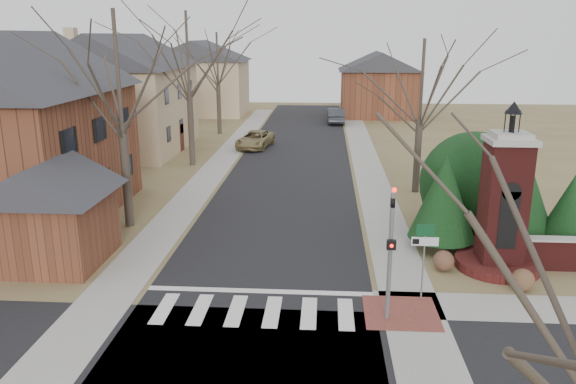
# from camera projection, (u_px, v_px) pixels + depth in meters

# --- Properties ---
(ground) EXTENTS (120.00, 120.00, 0.00)m
(ground) POSITION_uv_depth(u_px,v_px,m) (251.00, 324.00, 17.67)
(ground) COLOR brown
(ground) RESTS_ON ground
(main_street) EXTENTS (8.00, 70.00, 0.01)m
(main_street) POSITION_uv_depth(u_px,v_px,m) (292.00, 166.00, 38.80)
(main_street) COLOR black
(main_street) RESTS_ON ground
(cross_street) EXTENTS (120.00, 8.00, 0.01)m
(cross_street) POSITION_uv_depth(u_px,v_px,m) (236.00, 380.00, 14.79)
(cross_street) COLOR black
(cross_street) RESTS_ON ground
(crosswalk_zone) EXTENTS (8.00, 2.20, 0.02)m
(crosswalk_zone) POSITION_uv_depth(u_px,v_px,m) (254.00, 311.00, 18.44)
(crosswalk_zone) COLOR silver
(crosswalk_zone) RESTS_ON ground
(stop_bar) EXTENTS (8.00, 0.35, 0.02)m
(stop_bar) POSITION_uv_depth(u_px,v_px,m) (260.00, 291.00, 19.88)
(stop_bar) COLOR silver
(stop_bar) RESTS_ON ground
(sidewalk_right_main) EXTENTS (2.00, 60.00, 0.02)m
(sidewalk_right_main) POSITION_uv_depth(u_px,v_px,m) (368.00, 167.00, 38.47)
(sidewalk_right_main) COLOR gray
(sidewalk_right_main) RESTS_ON ground
(sidewalk_left) EXTENTS (2.00, 60.00, 0.02)m
(sidewalk_left) POSITION_uv_depth(u_px,v_px,m) (218.00, 165.00, 39.14)
(sidewalk_left) COLOR gray
(sidewalk_left) RESTS_ON ground
(curb_apron) EXTENTS (2.40, 2.40, 0.02)m
(curb_apron) POSITION_uv_depth(u_px,v_px,m) (401.00, 313.00, 18.32)
(curb_apron) COLOR brown
(curb_apron) RESTS_ON ground
(traffic_signal_pole) EXTENTS (0.28, 0.41, 4.50)m
(traffic_signal_pole) POSITION_uv_depth(u_px,v_px,m) (391.00, 243.00, 17.24)
(traffic_signal_pole) COLOR slate
(traffic_signal_pole) RESTS_ON ground
(sign_post) EXTENTS (0.90, 0.07, 2.75)m
(sign_post) POSITION_uv_depth(u_px,v_px,m) (424.00, 247.00, 18.69)
(sign_post) COLOR slate
(sign_post) RESTS_ON ground
(brick_gate_monument) EXTENTS (3.20, 3.20, 6.47)m
(brick_gate_monument) POSITION_uv_depth(u_px,v_px,m) (502.00, 215.00, 21.30)
(brick_gate_monument) COLOR #4E1817
(brick_gate_monument) RESTS_ON ground
(house_brick_left) EXTENTS (9.80, 11.80, 9.42)m
(house_brick_left) POSITION_uv_depth(u_px,v_px,m) (7.00, 124.00, 26.85)
(house_brick_left) COLOR brown
(house_brick_left) RESTS_ON ground
(house_stucco_left) EXTENTS (9.80, 12.80, 9.28)m
(house_stucco_left) POSITION_uv_depth(u_px,v_px,m) (122.00, 91.00, 43.23)
(house_stucco_left) COLOR tan
(house_stucco_left) RESTS_ON ground
(garage_left) EXTENTS (4.80, 4.80, 4.29)m
(garage_left) POSITION_uv_depth(u_px,v_px,m) (49.00, 208.00, 21.93)
(garage_left) COLOR brown
(garage_left) RESTS_ON ground
(house_distant_left) EXTENTS (10.80, 8.80, 8.53)m
(house_distant_left) POSITION_uv_depth(u_px,v_px,m) (200.00, 76.00, 63.40)
(house_distant_left) COLOR tan
(house_distant_left) RESTS_ON ground
(house_distant_right) EXTENTS (8.80, 8.80, 7.30)m
(house_distant_right) POSITION_uv_depth(u_px,v_px,m) (378.00, 83.00, 62.28)
(house_distant_right) COLOR brown
(house_distant_right) RESTS_ON ground
(evergreen_near) EXTENTS (2.80, 2.80, 4.10)m
(evergreen_near) POSITION_uv_depth(u_px,v_px,m) (444.00, 196.00, 23.31)
(evergreen_near) COLOR #473D33
(evergreen_near) RESTS_ON ground
(evergreen_mid) EXTENTS (3.40, 3.40, 4.70)m
(evergreen_mid) POSITION_uv_depth(u_px,v_px,m) (516.00, 183.00, 24.17)
(evergreen_mid) COLOR #473D33
(evergreen_mid) RESTS_ON ground
(evergreen_far) EXTENTS (2.40, 2.40, 3.30)m
(evergreen_far) POSITION_uv_depth(u_px,v_px,m) (572.00, 207.00, 23.27)
(evergreen_far) COLOR #473D33
(evergreen_far) RESTS_ON ground
(evergreen_mass) EXTENTS (4.80, 4.80, 4.80)m
(evergreen_mass) POSITION_uv_depth(u_px,v_px,m) (473.00, 180.00, 25.57)
(evergreen_mass) COLOR black
(evergreen_mass) RESTS_ON ground
(bare_tree_0) EXTENTS (8.05, 8.05, 11.15)m
(bare_tree_0) POSITION_uv_depth(u_px,v_px,m) (117.00, 60.00, 24.69)
(bare_tree_0) COLOR #473D33
(bare_tree_0) RESTS_ON ground
(bare_tree_1) EXTENTS (8.40, 8.40, 11.64)m
(bare_tree_1) POSITION_uv_depth(u_px,v_px,m) (187.00, 46.00, 37.09)
(bare_tree_1) COLOR #473D33
(bare_tree_1) RESTS_ON ground
(bare_tree_2) EXTENTS (7.35, 7.35, 10.19)m
(bare_tree_2) POSITION_uv_depth(u_px,v_px,m) (217.00, 55.00, 49.88)
(bare_tree_2) COLOR #473D33
(bare_tree_2) RESTS_ON ground
(bare_tree_3) EXTENTS (7.00, 7.00, 9.70)m
(bare_tree_3) POSITION_uv_depth(u_px,v_px,m) (423.00, 74.00, 30.75)
(bare_tree_3) COLOR #473D33
(bare_tree_3) RESTS_ON ground
(pickup_truck) EXTENTS (2.99, 5.12, 1.34)m
(pickup_truck) POSITION_uv_depth(u_px,v_px,m) (255.00, 140.00, 45.04)
(pickup_truck) COLOR olive
(pickup_truck) RESTS_ON ground
(distant_car) EXTENTS (1.80, 4.79, 1.56)m
(distant_car) POSITION_uv_depth(u_px,v_px,m) (336.00, 116.00, 57.59)
(distant_car) COLOR #36393E
(distant_car) RESTS_ON ground
(dry_shrub_left) EXTENTS (0.81, 0.81, 0.81)m
(dry_shrub_left) POSITION_uv_depth(u_px,v_px,m) (444.00, 261.00, 21.54)
(dry_shrub_left) COLOR brown
(dry_shrub_left) RESTS_ON ground
(dry_shrub_right) EXTENTS (0.81, 0.81, 0.81)m
(dry_shrub_right) POSITION_uv_depth(u_px,v_px,m) (523.00, 280.00, 19.84)
(dry_shrub_right) COLOR brown
(dry_shrub_right) RESTS_ON ground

